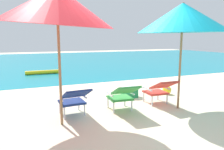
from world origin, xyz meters
name	(u,v)px	position (x,y,z in m)	size (l,w,h in m)	color
ground_plane	(79,80)	(0.00, 4.00, 0.00)	(40.00, 40.00, 0.00)	beige
ocean_band	(53,61)	(0.00, 12.15, 0.00)	(40.00, 18.00, 0.01)	teal
swim_buoy	(43,72)	(-1.23, 6.01, 0.10)	(0.18, 0.18, 1.60)	yellow
lounge_chair_left	(74,99)	(-1.10, -0.07, 0.40)	(0.59, 0.91, 0.68)	navy
lounge_chair_center	(122,95)	(-0.02, -0.17, 0.40)	(0.59, 0.91, 0.68)	#338E3D
lounge_chair_right	(159,89)	(1.06, -0.05, 0.40)	(0.57, 0.89, 0.68)	red
beach_umbrella_left	(57,6)	(-1.42, -0.39, 2.23)	(2.96, 2.96, 2.64)	olive
beach_umbrella_right	(183,18)	(1.34, -0.44, 2.12)	(2.56, 2.55, 2.46)	olive
beach_ball	(167,90)	(1.90, 0.74, 0.13)	(0.26, 0.26, 0.26)	yellow
cooler_box	(129,91)	(0.71, 0.90, 0.16)	(0.53, 0.42, 0.32)	#1E844C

